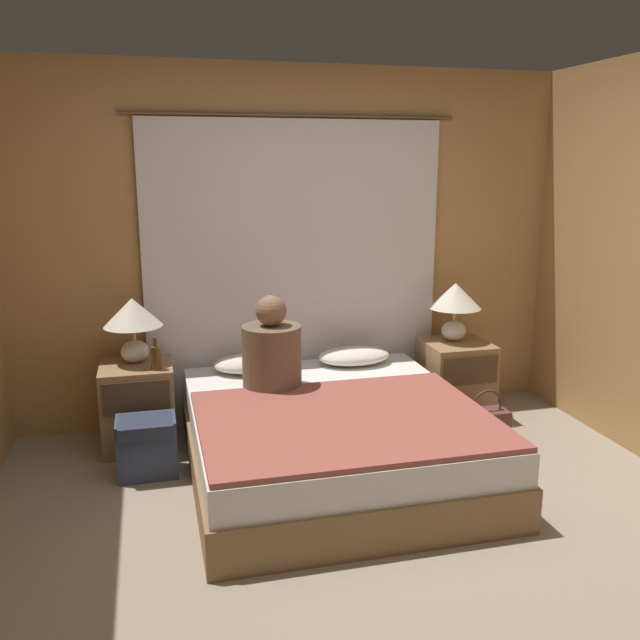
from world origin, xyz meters
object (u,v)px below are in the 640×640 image
bed (332,439)px  lamp_left (133,318)px  backpack_on_floor (147,443)px  nightstand_right (456,379)px  lamp_right (455,301)px  beer_bottle_on_left_stand (156,357)px  pillow_left (251,363)px  pillow_right (354,356)px  person_left_in_bed (272,352)px  nightstand_left (138,406)px  handbag_on_floor (486,424)px

bed → lamp_left: size_ratio=4.46×
backpack_on_floor → nightstand_right: bearing=11.4°
lamp_right → beer_bottle_on_left_stand: (-2.13, -0.20, -0.21)m
lamp_left → backpack_on_floor: size_ratio=1.20×
beer_bottle_on_left_stand → backpack_on_floor: size_ratio=0.59×
pillow_left → lamp_right: bearing=-0.0°
lamp_left → backpack_on_floor: 0.83m
nightstand_right → lamp_left: 2.34m
pillow_right → person_left_in_bed: person_left_in_bed is taller
nightstand_left → lamp_left: size_ratio=1.32×
bed → pillow_right: bearing=63.9°
lamp_left → backpack_on_floor: (0.05, -0.51, -0.65)m
pillow_right → handbag_on_floor: (0.77, -0.54, -0.38)m
beer_bottle_on_left_stand → backpack_on_floor: (-0.08, -0.31, -0.44)m
lamp_left → pillow_right: lamp_left is taller
pillow_left → handbag_on_floor: (1.51, -0.54, -0.38)m
nightstand_left → person_left_in_bed: bearing=-20.4°
lamp_right → beer_bottle_on_left_stand: lamp_right is taller
lamp_right → backpack_on_floor: (-2.22, -0.51, -0.65)m
lamp_right → person_left_in_bed: person_left_in_bed is taller
nightstand_left → nightstand_right: size_ratio=1.00×
lamp_right → handbag_on_floor: 0.92m
bed → lamp_left: lamp_left is taller
person_left_in_bed → handbag_on_floor: (1.43, -0.16, -0.56)m
pillow_left → pillow_right: size_ratio=1.00×
beer_bottle_on_left_stand → nightstand_right: bearing=3.6°
person_left_in_bed → backpack_on_floor: person_left_in_bed is taller
lamp_left → handbag_on_floor: size_ratio=1.18×
bed → lamp_right: bearing=33.6°
nightstand_right → person_left_in_bed: 1.51m
nightstand_left → lamp_right: bearing=1.7°
lamp_left → beer_bottle_on_left_stand: size_ratio=2.03×
nightstand_left → handbag_on_floor: bearing=-11.8°
nightstand_right → backpack_on_floor: size_ratio=1.58×
person_left_in_bed → beer_bottle_on_left_stand: (-0.71, 0.18, -0.03)m
lamp_left → pillow_right: size_ratio=0.83×
bed → pillow_left: bearing=116.1°
bed → pillow_left: 0.88m
nightstand_right → pillow_right: (-0.76, 0.07, 0.21)m
nightstand_right → handbag_on_floor: bearing=-89.0°
person_left_in_bed → beer_bottle_on_left_stand: 0.73m
nightstand_left → beer_bottle_on_left_stand: beer_bottle_on_left_stand is taller
pillow_left → nightstand_left: bearing=-174.9°
bed → person_left_in_bed: 0.66m
pillow_right → pillow_left: bearing=180.0°
nightstand_right → backpack_on_floor: (-2.22, -0.45, -0.08)m
lamp_right → backpack_on_floor: size_ratio=1.20×
pillow_left → pillow_right: bearing=0.0°
bed → lamp_left: bearing=146.4°
lamp_left → backpack_on_floor: bearing=-84.6°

